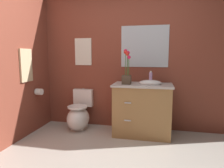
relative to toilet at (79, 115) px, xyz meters
name	(u,v)px	position (x,y,z in m)	size (l,w,h in m)	color
wall_back	(136,58)	(0.97, 0.30, 1.01)	(4.61, 0.05, 2.50)	brown
wall_left	(3,59)	(-0.74, -0.87, 1.01)	(0.05, 4.56, 2.50)	brown
toilet	(79,115)	(0.00, 0.00, 0.00)	(0.38, 0.59, 0.69)	white
vanity_cabinet	(142,109)	(1.11, -0.03, 0.19)	(0.94, 0.56, 1.02)	#9E7242
flower_vase	(127,73)	(0.86, -0.09, 0.77)	(0.14, 0.14, 0.55)	#4C3D2D
soap_bottle	(151,78)	(1.23, 0.05, 0.69)	(0.05, 0.05, 0.21)	#B28CBF
wall_poster	(83,52)	(0.00, 0.27, 1.12)	(0.31, 0.01, 0.49)	silver
wall_mirror	(145,46)	(1.11, 0.27, 1.21)	(0.80, 0.01, 0.70)	#B2BCC6
hanging_towel	(26,65)	(-0.70, -0.43, 0.90)	(0.03, 0.28, 0.52)	tan
toilet_paper_roll	(39,92)	(-0.64, -0.20, 0.44)	(0.11, 0.11, 0.11)	white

